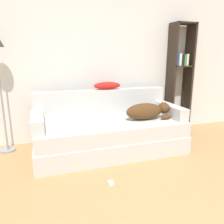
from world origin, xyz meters
TOP-DOWN VIEW (x-y plane):
  - wall_back at (0.00, 2.98)m, footprint 7.03×0.06m
  - couch at (-0.18, 2.29)m, footprint 2.04×0.92m
  - couch_backrest at (-0.18, 2.68)m, footprint 2.00×0.15m
  - couch_arm_left at (-1.12, 2.29)m, footprint 0.15×0.73m
  - couch_arm_right at (0.76, 2.29)m, footprint 0.15×0.73m
  - dog at (0.35, 2.21)m, footprint 0.66×0.25m
  - laptop at (-0.24, 2.21)m, footprint 0.34×0.22m
  - throw_pillow at (-0.10, 2.69)m, footprint 0.42×0.15m
  - bookshelf at (1.25, 2.80)m, footprint 0.39×0.26m
  - power_adapter at (-0.43, 1.47)m, footprint 0.06×0.06m

SIDE VIEW (x-z plane):
  - power_adapter at x=-0.43m, z-range 0.00..0.03m
  - couch at x=-0.18m, z-range 0.00..0.44m
  - laptop at x=-0.24m, z-range 0.44..0.46m
  - couch_arm_left at x=-1.12m, z-range 0.44..0.61m
  - couch_arm_right at x=0.76m, z-range 0.44..0.61m
  - dog at x=0.35m, z-range 0.44..0.68m
  - couch_backrest at x=-0.18m, z-range 0.44..0.82m
  - throw_pillow at x=-0.10m, z-range 0.82..0.94m
  - bookshelf at x=1.25m, z-range 0.11..1.95m
  - wall_back at x=0.00m, z-range 0.00..2.70m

